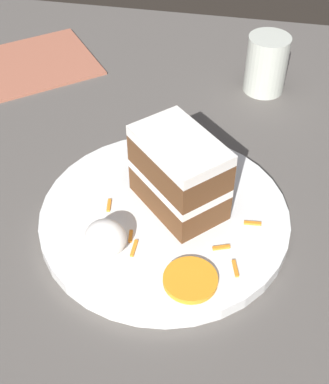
{
  "coord_description": "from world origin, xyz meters",
  "views": [
    {
      "loc": [
        -0.09,
        0.49,
        0.52
      ],
      "look_at": [
        -0.01,
        0.05,
        0.09
      ],
      "focal_mm": 50.0,
      "sensor_mm": 36.0,
      "label": 1
    }
  ],
  "objects_px": {
    "orange_garnish": "(190,280)",
    "menu_card": "(16,68)",
    "cake_slice": "(179,173)",
    "cream_dollop": "(106,238)",
    "plate": "(164,217)",
    "drinking_glass": "(266,68)"
  },
  "relations": [
    {
      "from": "cake_slice",
      "to": "orange_garnish",
      "type": "height_order",
      "value": "cake_slice"
    },
    {
      "from": "plate",
      "to": "orange_garnish",
      "type": "xyz_separation_m",
      "value": [
        -0.05,
        0.09,
        0.01
      ]
    },
    {
      "from": "orange_garnish",
      "to": "drinking_glass",
      "type": "distance_m",
      "value": 0.41
    },
    {
      "from": "orange_garnish",
      "to": "menu_card",
      "type": "bearing_deg",
      "value": -47.6
    },
    {
      "from": "plate",
      "to": "cream_dollop",
      "type": "height_order",
      "value": "cream_dollop"
    },
    {
      "from": "drinking_glass",
      "to": "menu_card",
      "type": "bearing_deg",
      "value": 2.44
    },
    {
      "from": "cream_dollop",
      "to": "drinking_glass",
      "type": "bearing_deg",
      "value": -111.66
    },
    {
      "from": "cake_slice",
      "to": "cream_dollop",
      "type": "height_order",
      "value": "cake_slice"
    },
    {
      "from": "plate",
      "to": "drinking_glass",
      "type": "height_order",
      "value": "drinking_glass"
    },
    {
      "from": "cake_slice",
      "to": "cream_dollop",
      "type": "distance_m",
      "value": 0.11
    },
    {
      "from": "orange_garnish",
      "to": "cream_dollop",
      "type": "bearing_deg",
      "value": -14.12
    },
    {
      "from": "cream_dollop",
      "to": "menu_card",
      "type": "bearing_deg",
      "value": -54.72
    },
    {
      "from": "menu_card",
      "to": "plate",
      "type": "bearing_deg",
      "value": 7.9
    },
    {
      "from": "cake_slice",
      "to": "cream_dollop",
      "type": "bearing_deg",
      "value": -171.33
    },
    {
      "from": "cream_dollop",
      "to": "menu_card",
      "type": "relative_size",
      "value": 0.18
    },
    {
      "from": "orange_garnish",
      "to": "menu_card",
      "type": "distance_m",
      "value": 0.53
    },
    {
      "from": "cake_slice",
      "to": "plate",
      "type": "bearing_deg",
      "value": -170.42
    },
    {
      "from": "menu_card",
      "to": "cake_slice",
      "type": "bearing_deg",
      "value": 11.02
    },
    {
      "from": "drinking_glass",
      "to": "cream_dollop",
      "type": "bearing_deg",
      "value": 68.34
    },
    {
      "from": "cake_slice",
      "to": "cream_dollop",
      "type": "relative_size",
      "value": 2.79
    },
    {
      "from": "plate",
      "to": "drinking_glass",
      "type": "bearing_deg",
      "value": -107.75
    },
    {
      "from": "cake_slice",
      "to": "drinking_glass",
      "type": "relative_size",
      "value": 1.43
    }
  ]
}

